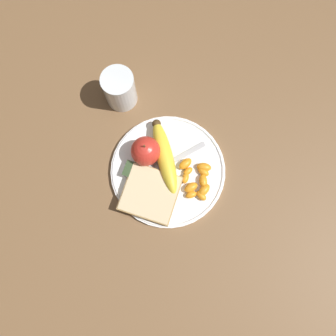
{
  "coord_description": "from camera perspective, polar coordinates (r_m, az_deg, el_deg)",
  "views": [
    {
      "loc": [
        0.06,
        -0.17,
        0.78
      ],
      "look_at": [
        0.0,
        0.0,
        0.03
      ],
      "focal_mm": 35.0,
      "sensor_mm": 36.0,
      "label": 1
    }
  ],
  "objects": [
    {
      "name": "fork",
      "position": [
        0.79,
        0.44,
        1.02
      ],
      "size": [
        0.12,
        0.13,
        0.0
      ],
      "rotation": [
        0.0,
        0.0,
        10.27
      ],
      "color": "#B2B2B7",
      "rests_on": "plate"
    },
    {
      "name": "ground_plane",
      "position": [
        0.8,
        0.0,
        -0.53
      ],
      "size": [
        3.0,
        3.0,
        0.0
      ],
      "primitive_type": "plane",
      "color": "brown"
    },
    {
      "name": "plate",
      "position": [
        0.79,
        0.0,
        -0.4
      ],
      "size": [
        0.28,
        0.28,
        0.01
      ],
      "color": "white",
      "rests_on": "ground_plane"
    },
    {
      "name": "orange_segment_6",
      "position": [
        0.78,
        6.29,
        0.15
      ],
      "size": [
        0.04,
        0.03,
        0.02
      ],
      "color": "orange",
      "rests_on": "plate"
    },
    {
      "name": "orange_segment_0",
      "position": [
        0.77,
        6.29,
        -3.84
      ],
      "size": [
        0.03,
        0.04,
        0.02
      ],
      "color": "orange",
      "rests_on": "plate"
    },
    {
      "name": "apple",
      "position": [
        0.76,
        -3.91,
        2.95
      ],
      "size": [
        0.07,
        0.07,
        0.08
      ],
      "color": "red",
      "rests_on": "plate"
    },
    {
      "name": "orange_segment_7",
      "position": [
        0.77,
        6.23,
        -1.99
      ],
      "size": [
        0.03,
        0.04,
        0.02
      ],
      "color": "orange",
      "rests_on": "plate"
    },
    {
      "name": "orange_segment_3",
      "position": [
        0.78,
        3.49,
        -0.56
      ],
      "size": [
        0.03,
        0.03,
        0.01
      ],
      "color": "orange",
      "rests_on": "plate"
    },
    {
      "name": "orange_segment_8",
      "position": [
        0.77,
        5.82,
        -4.83
      ],
      "size": [
        0.03,
        0.03,
        0.02
      ],
      "color": "orange",
      "rests_on": "plate"
    },
    {
      "name": "orange_segment_5",
      "position": [
        0.78,
        3.04,
        0.74
      ],
      "size": [
        0.04,
        0.04,
        0.02
      ],
      "color": "orange",
      "rests_on": "plate"
    },
    {
      "name": "orange_segment_1",
      "position": [
        0.77,
        4.02,
        -3.4
      ],
      "size": [
        0.04,
        0.04,
        0.02
      ],
      "color": "orange",
      "rests_on": "plate"
    },
    {
      "name": "orange_segment_9",
      "position": [
        0.77,
        4.04,
        -4.66
      ],
      "size": [
        0.03,
        0.03,
        0.02
      ],
      "color": "orange",
      "rests_on": "plate"
    },
    {
      "name": "orange_segment_4",
      "position": [
        0.77,
        3.04,
        -1.76
      ],
      "size": [
        0.02,
        0.03,
        0.02
      ],
      "color": "orange",
      "rests_on": "plate"
    },
    {
      "name": "bread_slice",
      "position": [
        0.76,
        -3.09,
        -4.49
      ],
      "size": [
        0.13,
        0.12,
        0.02
      ],
      "color": "#AB8751",
      "rests_on": "plate"
    },
    {
      "name": "juice_glass",
      "position": [
        0.83,
        -8.39,
        13.33
      ],
      "size": [
        0.08,
        0.08,
        0.1
      ],
      "color": "silver",
      "rests_on": "ground_plane"
    },
    {
      "name": "jam_packet",
      "position": [
        0.78,
        -5.9,
        -0.57
      ],
      "size": [
        0.05,
        0.04,
        0.02
      ],
      "color": "white",
      "rests_on": "plate"
    },
    {
      "name": "orange_segment_2",
      "position": [
        0.78,
        6.19,
        -0.66
      ],
      "size": [
        0.03,
        0.03,
        0.02
      ],
      "color": "orange",
      "rests_on": "plate"
    },
    {
      "name": "banana",
      "position": [
        0.77,
        -0.61,
        2.15
      ],
      "size": [
        0.13,
        0.17,
        0.04
      ],
      "color": "yellow",
      "rests_on": "plate"
    }
  ]
}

